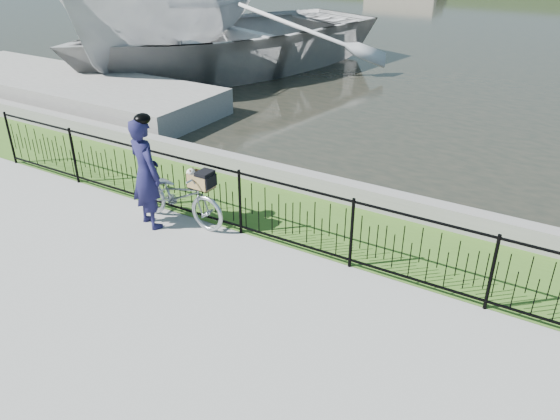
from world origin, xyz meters
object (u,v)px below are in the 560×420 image
Objects in this scene: bicycle_rig at (179,195)px; boat_far at (222,35)px; cyclist at (146,172)px; boat_near at (170,11)px; dock at (66,89)px.

bicycle_rig is 0.13× the size of boat_far.
boat_near is at bearing 128.70° from cyclist.
boat_far reaches higher than cyclist.
dock is at bearing 149.31° from cyclist.
boat_far is at bearing 122.49° from bicycle_rig.
dock is 8.74m from cyclist.
cyclist reaches higher than dock.
boat_near reaches higher than cyclist.
dock is 5.27× the size of bicycle_rig.
boat_far is at bearing 38.61° from boat_near.
boat_far is at bearing 72.73° from dock.
boat_near is at bearing -141.39° from boat_far.
bicycle_rig is 0.18× the size of boat_near.
boat_far is (-6.13, 9.63, 0.72)m from bicycle_rig.
boat_near reaches higher than dock.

